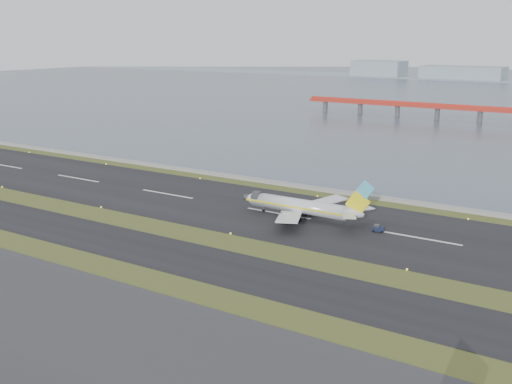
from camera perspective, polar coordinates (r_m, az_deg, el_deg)
ground at (r=151.60m, az=-3.94°, el=-4.50°), size 1000.00×1000.00×0.00m
apron_strip at (r=115.97m, az=-20.97°, el=-11.31°), size 1000.00×50.00×0.10m
taxiway_strip at (r=142.77m, az=-6.87°, el=-5.71°), size 1000.00×18.00×0.10m
runway_strip at (r=175.28m, az=2.01°, el=-1.93°), size 1000.00×45.00×0.10m
seawall at (r=200.57m, az=6.50°, el=0.14°), size 1000.00×2.50×1.00m
airliner at (r=169.43m, az=4.23°, el=-1.31°), size 38.52×32.89×12.80m
pushback_tug at (r=161.71m, az=10.80°, el=-3.20°), size 3.23×2.33×1.87m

